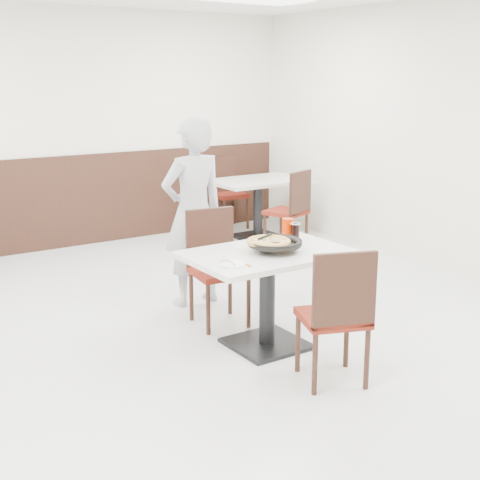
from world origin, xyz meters
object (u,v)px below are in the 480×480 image
pizza (268,244)px  diner_person (193,212)px  bg_chair_right_near (286,210)px  chair_near (333,314)px  red_cup (288,228)px  chair_far (219,269)px  bg_chair_right_far (229,193)px  cola_glass (295,232)px  side_plate (233,264)px  main_table (267,299)px  pizza_pan (275,246)px  bg_table_right (258,209)px

pizza → diner_person: diner_person is taller
bg_chair_right_near → chair_near: bearing=-142.9°
red_cup → chair_far: bearing=141.7°
bg_chair_right_near → bg_chair_right_far: bearing=66.9°
cola_glass → red_cup: red_cup is taller
pizza → cola_glass: 0.42m
pizza → side_plate: pizza is taller
cola_glass → bg_chair_right_far: bearing=65.2°
main_table → diner_person: bearing=88.1°
side_plate → bg_chair_right_near: 3.37m
pizza_pan → main_table: bearing=144.0°
chair_far → bg_chair_right_far: same height
pizza_pan → bg_chair_right_near: bg_chair_right_near is taller
pizza_pan → side_plate: bearing=-162.7°
main_table → bg_chair_right_near: bg_chair_right_near is taller
cola_glass → bg_chair_right_near: 2.61m
chair_near → chair_far: 1.32m
chair_far → pizza: (0.05, -0.61, 0.34)m
side_plate → red_cup: bearing=28.1°
red_cup → bg_chair_right_far: size_ratio=0.17×
bg_chair_right_near → bg_chair_right_far: size_ratio=1.00×
main_table → pizza: pizza is taller
pizza_pan → diner_person: (-0.00, 1.21, 0.05)m
pizza_pan → cola_glass: (0.34, 0.19, 0.02)m
chair_far → pizza_pan: chair_far is taller
pizza → bg_table_right: 3.54m
chair_far → bg_chair_right_far: size_ratio=1.00×
pizza_pan → bg_chair_right_far: bearing=62.0°
chair_far → bg_chair_right_near: same height
chair_far → diner_person: diner_person is taller
diner_person → chair_far: bearing=79.6°
pizza_pan → side_plate: 0.49m
side_plate → diner_person: bearing=71.3°
pizza → bg_table_right: (1.96, 2.91, -0.44)m
main_table → side_plate: side_plate is taller
main_table → pizza_pan: (0.04, -0.03, 0.42)m
chair_near → bg_table_right: (1.94, 3.63, -0.10)m
main_table → bg_chair_right_near: 2.95m
chair_near → diner_person: bearing=110.1°
chair_far → pizza: bearing=102.8°
pizza → bg_chair_right_near: bg_chair_right_near is taller
chair_near → pizza_pan: chair_near is taller
chair_far → bg_chair_right_far: 3.61m
diner_person → bg_chair_right_far: diner_person is taller
chair_far → red_cup: (0.44, -0.34, 0.35)m
side_plate → bg_chair_right_far: (2.38, 3.76, -0.28)m
bg_table_right → chair_far: bearing=-131.1°
chair_far → pizza: chair_far is taller
cola_glass → bg_chair_right_near: bearing=54.0°
red_cup → bg_chair_right_near: size_ratio=0.17×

